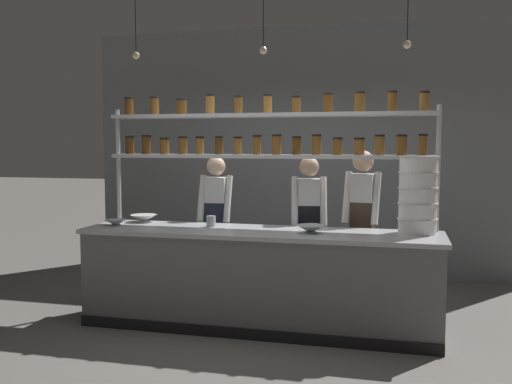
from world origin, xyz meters
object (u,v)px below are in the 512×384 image
at_px(prep_bowl_near_left, 144,218).
at_px(chef_left, 216,220).
at_px(chef_right, 362,221).
at_px(serving_cup_front, 211,221).
at_px(chef_center, 309,224).
at_px(prep_bowl_center_front, 311,229).
at_px(prep_bowl_center_back, 116,223).
at_px(spice_shelf_unit, 268,139).
at_px(container_stack, 418,195).

bearing_deg(prep_bowl_near_left, chef_left, 34.64).
height_order(chef_right, prep_bowl_near_left, chef_right).
relative_size(chef_right, serving_cup_front, 15.71).
relative_size(chef_center, prep_bowl_near_left, 5.85).
bearing_deg(chef_left, chef_center, -6.76).
relative_size(chef_center, chef_right, 0.96).
distance_m(prep_bowl_near_left, prep_bowl_center_front, 1.80).
xyz_separation_m(chef_right, serving_cup_front, (-1.41, -0.54, 0.02)).
relative_size(chef_left, prep_bowl_near_left, 5.83).
relative_size(chef_left, prep_bowl_center_front, 6.15).
relative_size(prep_bowl_near_left, prep_bowl_center_back, 1.26).
relative_size(spice_shelf_unit, chef_right, 1.95).
bearing_deg(container_stack, serving_cup_front, -178.33).
distance_m(container_stack, serving_cup_front, 1.95).
relative_size(prep_bowl_center_back, serving_cup_front, 2.04).
height_order(spice_shelf_unit, prep_bowl_near_left, spice_shelf_unit).
bearing_deg(chef_center, prep_bowl_center_back, -169.59).
distance_m(chef_left, prep_bowl_center_front, 1.36).
xyz_separation_m(chef_left, chef_right, (1.55, -0.06, 0.05)).
distance_m(chef_left, serving_cup_front, 0.62).
relative_size(prep_bowl_center_front, prep_bowl_center_back, 1.20).
distance_m(spice_shelf_unit, container_stack, 1.51).
xyz_separation_m(prep_bowl_near_left, prep_bowl_center_front, (1.78, -0.30, -0.00)).
height_order(spice_shelf_unit, chef_center, spice_shelf_unit).
height_order(spice_shelf_unit, serving_cup_front, spice_shelf_unit).
bearing_deg(chef_right, spice_shelf_unit, -153.10).
bearing_deg(prep_bowl_center_back, chef_center, 21.10).
relative_size(chef_left, chef_center, 1.00).
bearing_deg(prep_bowl_center_back, spice_shelf_unit, 14.38).
xyz_separation_m(prep_bowl_near_left, serving_cup_front, (0.78, -0.16, 0.02)).
bearing_deg(prep_bowl_center_front, chef_left, 146.91).
height_order(chef_left, chef_center, chef_center).
height_order(spice_shelf_unit, prep_bowl_center_front, spice_shelf_unit).
relative_size(chef_right, prep_bowl_center_back, 7.70).
xyz_separation_m(chef_left, chef_center, (1.02, -0.06, 0.00)).
height_order(chef_right, serving_cup_front, chef_right).
distance_m(chef_center, prep_bowl_near_left, 1.70).
xyz_separation_m(container_stack, prep_bowl_near_left, (-2.71, 0.10, -0.31)).
height_order(chef_center, container_stack, container_stack).
bearing_deg(prep_bowl_center_back, prep_bowl_center_front, 0.33).
distance_m(prep_bowl_center_front, serving_cup_front, 1.01).
distance_m(prep_bowl_center_front, prep_bowl_center_back, 1.93).
bearing_deg(serving_cup_front, chef_right, 20.97).
bearing_deg(spice_shelf_unit, prep_bowl_center_back, -165.62).
bearing_deg(chef_left, serving_cup_front, -80.16).
relative_size(chef_center, container_stack, 2.29).
bearing_deg(chef_right, chef_left, -175.07).
bearing_deg(spice_shelf_unit, prep_bowl_center_front, -36.68).
relative_size(chef_left, serving_cup_front, 15.04).
distance_m(chef_left, container_stack, 2.17).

